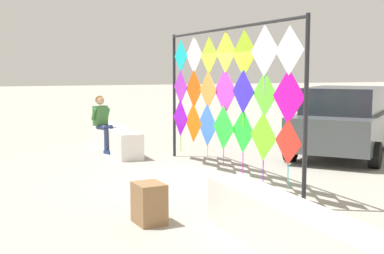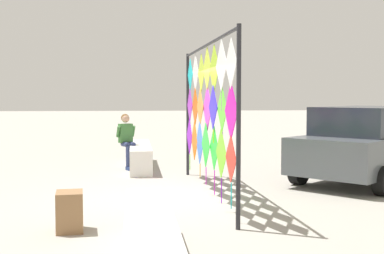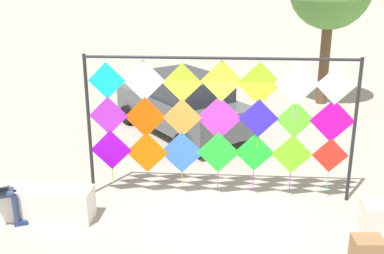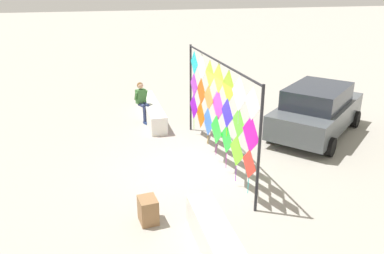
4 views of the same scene
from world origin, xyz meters
name	(u,v)px [view 3 (image 3 of 4)]	position (x,y,z in m)	size (l,w,h in m)	color
ground	(224,214)	(0.00, 0.00, 0.00)	(120.00, 120.00, 0.00)	#9E998E
plaza_ledge_left	(3,201)	(-4.29, -0.49, 0.32)	(3.55, 0.56, 0.64)	silver
kite_display_rack	(219,114)	(-0.16, 0.77, 1.83)	(5.45, 0.26, 3.02)	#232328
parked_car	(183,103)	(-1.38, 4.74, 0.88)	(4.35, 4.63, 1.73)	#4C5156
cardboard_box_small	(367,254)	(2.35, -1.60, 0.29)	(0.48, 0.38, 0.58)	olive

